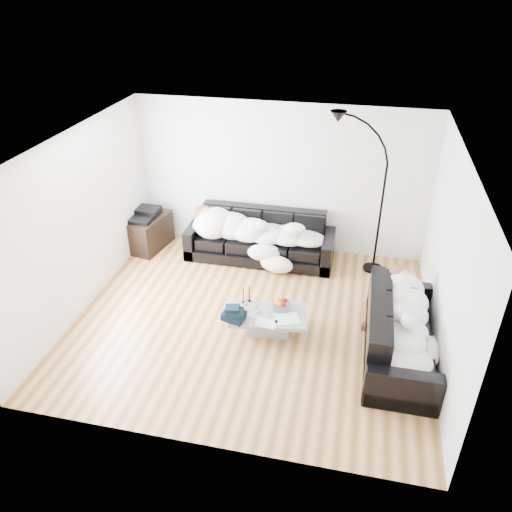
% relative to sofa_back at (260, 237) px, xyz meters
% --- Properties ---
extents(ground, '(5.00, 5.00, 0.00)m').
position_rel_sofa_back_xyz_m(ground, '(0.25, -1.75, -0.41)').
color(ground, brown).
rests_on(ground, ground).
extents(wall_back, '(5.00, 0.02, 2.60)m').
position_rel_sofa_back_xyz_m(wall_back, '(0.25, 0.50, 0.89)').
color(wall_back, silver).
rests_on(wall_back, ground).
extents(wall_left, '(0.02, 4.50, 2.60)m').
position_rel_sofa_back_xyz_m(wall_left, '(-2.25, -1.75, 0.89)').
color(wall_left, silver).
rests_on(wall_left, ground).
extents(wall_right, '(0.02, 4.50, 2.60)m').
position_rel_sofa_back_xyz_m(wall_right, '(2.75, -1.75, 0.89)').
color(wall_right, silver).
rests_on(wall_right, ground).
extents(ceiling, '(5.00, 5.00, 0.00)m').
position_rel_sofa_back_xyz_m(ceiling, '(0.25, -1.75, 2.19)').
color(ceiling, white).
rests_on(ceiling, ground).
extents(sofa_back, '(2.52, 0.87, 0.83)m').
position_rel_sofa_back_xyz_m(sofa_back, '(0.00, 0.00, 0.00)').
color(sofa_back, black).
rests_on(sofa_back, ground).
extents(sofa_right, '(0.88, 2.04, 0.83)m').
position_rel_sofa_back_xyz_m(sofa_right, '(2.30, -2.07, 0.00)').
color(sofa_right, black).
rests_on(sofa_right, ground).
extents(sleeper_back, '(2.14, 0.74, 0.43)m').
position_rel_sofa_back_xyz_m(sleeper_back, '(0.00, -0.05, 0.22)').
color(sleeper_back, white).
rests_on(sleeper_back, sofa_back).
extents(sleeper_right, '(0.74, 1.75, 0.43)m').
position_rel_sofa_back_xyz_m(sleeper_right, '(2.30, -2.07, 0.22)').
color(sleeper_right, white).
rests_on(sleeper_right, sofa_right).
extents(teal_cushion, '(0.42, 0.38, 0.20)m').
position_rel_sofa_back_xyz_m(teal_cushion, '(2.24, -1.44, 0.31)').
color(teal_cushion, '#0B4D31').
rests_on(teal_cushion, sofa_right).
extents(coffee_table, '(1.13, 0.75, 0.31)m').
position_rel_sofa_back_xyz_m(coffee_table, '(0.54, -1.96, -0.26)').
color(coffee_table, '#939699').
rests_on(coffee_table, ground).
extents(fruit_bowl, '(0.25, 0.25, 0.15)m').
position_rel_sofa_back_xyz_m(fruit_bowl, '(0.69, -1.80, -0.03)').
color(fruit_bowl, white).
rests_on(fruit_bowl, coffee_table).
extents(wine_glass_a, '(0.09, 0.09, 0.16)m').
position_rel_sofa_back_xyz_m(wine_glass_a, '(0.34, -1.87, -0.02)').
color(wine_glass_a, white).
rests_on(wine_glass_a, coffee_table).
extents(wine_glass_b, '(0.08, 0.08, 0.18)m').
position_rel_sofa_back_xyz_m(wine_glass_b, '(0.23, -1.98, -0.02)').
color(wine_glass_b, white).
rests_on(wine_glass_b, coffee_table).
extents(wine_glass_c, '(0.10, 0.10, 0.19)m').
position_rel_sofa_back_xyz_m(wine_glass_c, '(0.41, -1.97, -0.01)').
color(wine_glass_c, white).
rests_on(wine_glass_c, coffee_table).
extents(candle_left, '(0.04, 0.04, 0.23)m').
position_rel_sofa_back_xyz_m(candle_left, '(0.14, -1.79, 0.01)').
color(candle_left, maroon).
rests_on(candle_left, coffee_table).
extents(candle_right, '(0.05, 0.05, 0.25)m').
position_rel_sofa_back_xyz_m(candle_right, '(0.21, -1.74, 0.02)').
color(candle_right, maroon).
rests_on(candle_right, coffee_table).
extents(newspaper_a, '(0.41, 0.36, 0.01)m').
position_rel_sofa_back_xyz_m(newspaper_a, '(0.80, -2.02, -0.10)').
color(newspaper_a, silver).
rests_on(newspaper_a, coffee_table).
extents(newspaper_b, '(0.29, 0.22, 0.01)m').
position_rel_sofa_back_xyz_m(newspaper_b, '(0.55, -2.18, -0.10)').
color(newspaper_b, silver).
rests_on(newspaper_b, coffee_table).
extents(navy_jacket, '(0.33, 0.28, 0.16)m').
position_rel_sofa_back_xyz_m(navy_jacket, '(0.09, -2.16, 0.05)').
color(navy_jacket, black).
rests_on(navy_jacket, coffee_table).
extents(shoes, '(0.60, 0.55, 0.11)m').
position_rel_sofa_back_xyz_m(shoes, '(2.05, -1.59, -0.36)').
color(shoes, '#472311').
rests_on(shoes, ground).
extents(av_cabinet, '(0.75, 0.96, 0.60)m').
position_rel_sofa_back_xyz_m(av_cabinet, '(-2.07, -0.04, -0.11)').
color(av_cabinet, black).
rests_on(av_cabinet, ground).
extents(stereo, '(0.45, 0.35, 0.13)m').
position_rel_sofa_back_xyz_m(stereo, '(-2.07, -0.04, 0.25)').
color(stereo, black).
rests_on(stereo, av_cabinet).
extents(floor_lamp, '(0.89, 0.52, 2.30)m').
position_rel_sofa_back_xyz_m(floor_lamp, '(1.95, 0.04, 0.74)').
color(floor_lamp, black).
rests_on(floor_lamp, ground).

